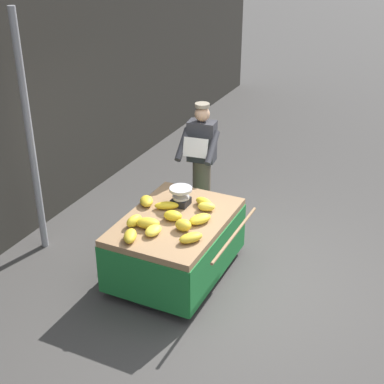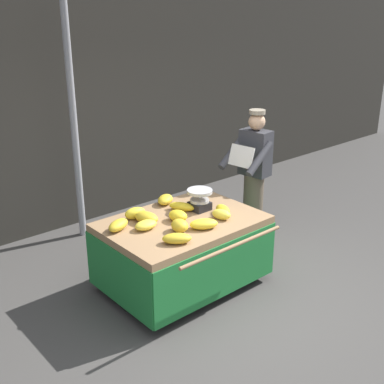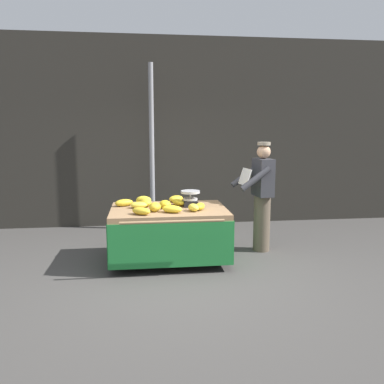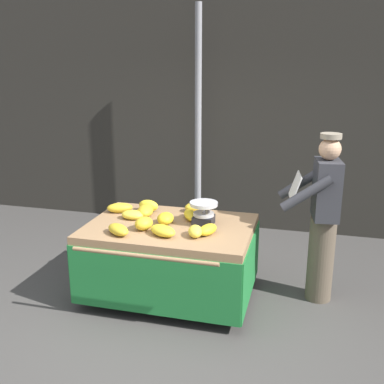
{
  "view_description": "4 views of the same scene",
  "coord_description": "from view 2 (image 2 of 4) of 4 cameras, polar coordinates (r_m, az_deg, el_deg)",
  "views": [
    {
      "loc": [
        -5.17,
        -1.82,
        4.01
      ],
      "look_at": [
        0.04,
        0.65,
        1.07
      ],
      "focal_mm": 51.47,
      "sensor_mm": 36.0,
      "label": 1
    },
    {
      "loc": [
        -3.17,
        -2.85,
        2.87
      ],
      "look_at": [
        -0.02,
        0.78,
        1.06
      ],
      "focal_mm": 45.66,
      "sensor_mm": 36.0,
      "label": 2
    },
    {
      "loc": [
        -0.51,
        -4.78,
        1.92
      ],
      "look_at": [
        0.17,
        0.71,
        1.03
      ],
      "focal_mm": 36.96,
      "sensor_mm": 36.0,
      "label": 3
    },
    {
      "loc": [
        1.14,
        -3.28,
        2.33
      ],
      "look_at": [
        0.05,
        0.86,
        1.12
      ],
      "focal_mm": 42.06,
      "sensor_mm": 36.0,
      "label": 4
    }
  ],
  "objects": [
    {
      "name": "weighing_scale",
      "position": [
        5.36,
        0.9,
        -0.91
      ],
      "size": [
        0.28,
        0.28,
        0.24
      ],
      "color": "black",
      "rests_on": "banana_cart"
    },
    {
      "name": "banana_bunch_3",
      "position": [
        5.18,
        -6.67,
        -2.48
      ],
      "size": [
        0.25,
        0.16,
        0.13
      ],
      "primitive_type": "ellipsoid",
      "rotation": [
        0.0,
        0.0,
        1.39
      ],
      "color": "yellow",
      "rests_on": "banana_cart"
    },
    {
      "name": "banana_bunch_8",
      "position": [
        5.07,
        -5.36,
        -2.99
      ],
      "size": [
        0.23,
        0.31,
        0.12
      ],
      "primitive_type": "ellipsoid",
      "rotation": [
        0.0,
        0.0,
        0.25
      ],
      "color": "gold",
      "rests_on": "banana_cart"
    },
    {
      "name": "street_pole",
      "position": [
        6.33,
        -13.66,
        7.98
      ],
      "size": [
        0.09,
        0.09,
        3.1
      ],
      "primitive_type": "cylinder",
      "color": "gray",
      "rests_on": "ground"
    },
    {
      "name": "banana_bunch_9",
      "position": [
        5.28,
        3.62,
        -2.11
      ],
      "size": [
        0.2,
        0.27,
        0.1
      ],
      "primitive_type": "ellipsoid",
      "rotation": [
        0.0,
        0.0,
        2.78
      ],
      "color": "gold",
      "rests_on": "banana_cart"
    },
    {
      "name": "vendor_person",
      "position": [
        6.3,
        7.21,
        1.97
      ],
      "size": [
        0.62,
        0.57,
        1.71
      ],
      "color": "brown",
      "rests_on": "ground"
    },
    {
      "name": "banana_bunch_11",
      "position": [
        4.86,
        -1.45,
        -3.94
      ],
      "size": [
        0.2,
        0.23,
        0.13
      ],
      "primitive_type": "ellipsoid",
      "rotation": [
        0.0,
        0.0,
        2.91
      ],
      "color": "gold",
      "rests_on": "banana_cart"
    },
    {
      "name": "banana_bunch_7",
      "position": [
        5.36,
        -1.21,
        -1.72
      ],
      "size": [
        0.25,
        0.32,
        0.09
      ],
      "primitive_type": "ellipsoid",
      "rotation": [
        0.0,
        0.0,
        0.49
      ],
      "color": "gold",
      "rests_on": "banana_cart"
    },
    {
      "name": "banana_bunch_10",
      "position": [
        4.94,
        -5.41,
        -3.85
      ],
      "size": [
        0.24,
        0.16,
        0.09
      ],
      "primitive_type": "ellipsoid",
      "rotation": [
        0.0,
        0.0,
        1.57
      ],
      "color": "yellow",
      "rests_on": "banana_cart"
    },
    {
      "name": "back_wall",
      "position": [
        6.87,
        -13.29,
        11.42
      ],
      "size": [
        16.0,
        0.24,
        3.68
      ],
      "primitive_type": "cube",
      "color": "#2D2B26",
      "rests_on": "ground"
    },
    {
      "name": "banana_bunch_5",
      "position": [
        5.55,
        -3.14,
        -0.88
      ],
      "size": [
        0.29,
        0.27,
        0.1
      ],
      "primitive_type": "ellipsoid",
      "rotation": [
        0.0,
        0.0,
        2.15
      ],
      "color": "gold",
      "rests_on": "banana_cart"
    },
    {
      "name": "ground_plane",
      "position": [
        5.14,
        6.01,
        -13.5
      ],
      "size": [
        60.0,
        60.0,
        0.0
      ],
      "primitive_type": "plane",
      "color": "#423F3D"
    },
    {
      "name": "banana_bunch_2",
      "position": [
        4.63,
        -1.79,
        -5.45
      ],
      "size": [
        0.31,
        0.28,
        0.1
      ],
      "primitive_type": "ellipsoid",
      "rotation": [
        0.0,
        0.0,
        0.93
      ],
      "color": "gold",
      "rests_on": "banana_cart"
    },
    {
      "name": "banana_bunch_6",
      "position": [
        5.1,
        -1.65,
        -2.8
      ],
      "size": [
        0.19,
        0.24,
        0.12
      ],
      "primitive_type": "ellipsoid",
      "rotation": [
        0.0,
        0.0,
        0.13
      ],
      "color": "gold",
      "rests_on": "banana_cart"
    },
    {
      "name": "banana_cart",
      "position": [
        5.23,
        -1.13,
        -5.37
      ],
      "size": [
        1.67,
        1.36,
        0.79
      ],
      "color": "#93704C",
      "rests_on": "ground"
    },
    {
      "name": "banana_bunch_0",
      "position": [
        5.16,
        3.45,
        -2.62
      ],
      "size": [
        0.19,
        0.24,
        0.11
      ],
      "primitive_type": "ellipsoid",
      "rotation": [
        0.0,
        0.0,
        0.29
      ],
      "color": "yellow",
      "rests_on": "banana_cart"
    },
    {
      "name": "banana_bunch_1",
      "position": [
        4.93,
        1.38,
        -3.75
      ],
      "size": [
        0.33,
        0.28,
        0.1
      ],
      "primitive_type": "ellipsoid",
      "rotation": [
        0.0,
        0.0,
        1.07
      ],
      "color": "yellow",
      "rests_on": "banana_cart"
    },
    {
      "name": "banana_bunch_4",
      "position": [
        4.96,
        -8.6,
        -3.84
      ],
      "size": [
        0.31,
        0.24,
        0.1
      ],
      "primitive_type": "ellipsoid",
      "rotation": [
        0.0,
        0.0,
        1.97
      ],
      "color": "gold",
      "rests_on": "banana_cart"
    }
  ]
}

